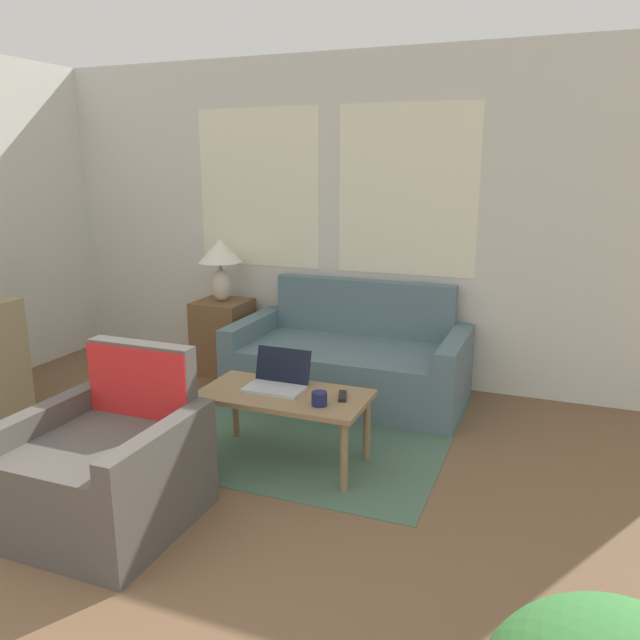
{
  "coord_description": "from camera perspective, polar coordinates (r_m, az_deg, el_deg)",
  "views": [
    {
      "loc": [
        1.73,
        -0.83,
        1.75
      ],
      "look_at": [
        0.27,
        2.89,
        0.75
      ],
      "focal_mm": 35.0,
      "sensor_mm": 36.0,
      "label": 1
    }
  ],
  "objects": [
    {
      "name": "couch",
      "position": [
        4.84,
        2.82,
        -3.94
      ],
      "size": [
        1.75,
        0.9,
        0.85
      ],
      "color": "slate",
      "rests_on": "ground_plane"
    },
    {
      "name": "cup_navy",
      "position": [
        3.5,
        -0.06,
        -7.21
      ],
      "size": [
        0.09,
        0.09,
        0.08
      ],
      "color": "#191E4C",
      "rests_on": "coffee_table"
    },
    {
      "name": "laptop",
      "position": [
        3.77,
        -3.9,
        -5.48
      ],
      "size": [
        0.35,
        0.27,
        0.22
      ],
      "color": "#B7B7BC",
      "rests_on": "coffee_table"
    },
    {
      "name": "wall_back",
      "position": [
        5.15,
        1.72,
        9.1
      ],
      "size": [
        6.13,
        0.06,
        2.6
      ],
      "color": "silver",
      "rests_on": "ground_plane"
    },
    {
      "name": "table_lamp",
      "position": [
        5.3,
        -9.1,
        5.53
      ],
      "size": [
        0.37,
        0.37,
        0.52
      ],
      "color": "beige",
      "rests_on": "side_table"
    },
    {
      "name": "armchair",
      "position": [
        3.36,
        -18.64,
        -12.81
      ],
      "size": [
        0.81,
        0.81,
        0.85
      ],
      "color": "#514C47",
      "rests_on": "ground_plane"
    },
    {
      "name": "tv_remote",
      "position": [
        3.63,
        2.07,
        -6.96
      ],
      "size": [
        0.09,
        0.16,
        0.02
      ],
      "color": "black",
      "rests_on": "coffee_table"
    },
    {
      "name": "coffee_table",
      "position": [
        3.72,
        -3.29,
        -7.43
      ],
      "size": [
        1.0,
        0.51,
        0.44
      ],
      "color": "#8E704C",
      "rests_on": "ground_plane"
    },
    {
      "name": "side_table",
      "position": [
        5.43,
        -8.83,
        -1.48
      ],
      "size": [
        0.43,
        0.43,
        0.62
      ],
      "color": "brown",
      "rests_on": "ground_plane"
    },
    {
      "name": "rug",
      "position": [
        4.36,
        -0.02,
        -9.55
      ],
      "size": [
        1.8,
        1.98,
        0.01
      ],
      "color": "#476651",
      "rests_on": "ground_plane"
    }
  ]
}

